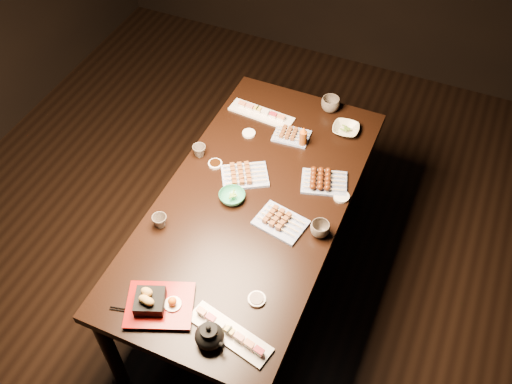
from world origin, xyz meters
TOP-DOWN VIEW (x-y plane):
  - ground at (0.00, 0.00)m, footprint 5.00×5.00m
  - dining_table at (0.21, 0.16)m, footprint 0.99×1.84m
  - sushi_platter_near at (0.41, -0.54)m, footprint 0.40×0.19m
  - sushi_platter_far at (-0.00, 0.78)m, footprint 0.39×0.14m
  - yakitori_plate_center at (0.11, 0.30)m, footprint 0.29×0.27m
  - yakitori_plate_right at (0.39, 0.09)m, footprint 0.27×0.22m
  - yakitori_plate_left at (0.22, 0.68)m, footprint 0.21×0.16m
  - tsukune_plate at (0.50, 0.42)m, footprint 0.27×0.23m
  - edamame_bowl_green at (0.11, 0.14)m, footprint 0.15×0.15m
  - edamame_bowl_cream at (0.48, 0.84)m, footprint 0.16×0.16m
  - tempura_tray at (0.08, -0.54)m, footprint 0.36×0.32m
  - teacup_near_left at (-0.14, -0.15)m, footprint 0.08×0.08m
  - teacup_mid_right at (0.59, 0.11)m, footprint 0.11×0.11m
  - teacup_far_left at (-0.18, 0.35)m, footprint 0.08×0.08m
  - teacup_far_right at (0.34, 0.98)m, footprint 0.13×0.13m
  - teapot at (0.35, -0.60)m, footprint 0.18×0.18m
  - condiment_bottle at (0.30, 0.64)m, footprint 0.05×0.05m
  - sauce_dish_west at (-0.08, 0.32)m, footprint 0.09×0.09m
  - sauce_dish_east at (0.61, 0.37)m, footprint 0.10×0.10m
  - sauce_dish_se at (0.45, -0.34)m, footprint 0.08×0.08m
  - sauce_dish_nw at (-0.01, 0.60)m, footprint 0.09×0.09m
  - chopsticks_near at (-0.02, -0.61)m, footprint 0.20×0.07m
  - chopsticks_se at (0.43, -0.56)m, footprint 0.24×0.04m

SIDE VIEW (x-z plane):
  - ground at x=0.00m, z-range 0.00..0.00m
  - dining_table at x=0.21m, z-range 0.00..0.75m
  - chopsticks_near at x=-0.02m, z-range 0.75..0.76m
  - chopsticks_se at x=0.43m, z-range 0.75..0.76m
  - sauce_dish_nw at x=-0.01m, z-range 0.75..0.76m
  - sauce_dish_west at x=-0.08m, z-range 0.75..0.76m
  - sauce_dish_se at x=0.45m, z-range 0.75..0.76m
  - sauce_dish_east at x=0.61m, z-range 0.75..0.76m
  - edamame_bowl_cream at x=0.48m, z-range 0.75..0.79m
  - edamame_bowl_green at x=0.11m, z-range 0.75..0.79m
  - sushi_platter_far at x=0.00m, z-range 0.75..0.80m
  - sushi_platter_near at x=0.41m, z-range 0.75..0.80m
  - yakitori_plate_left at x=0.22m, z-range 0.75..0.80m
  - tsukune_plate at x=0.50m, z-range 0.75..0.81m
  - yakitori_plate_center at x=0.11m, z-range 0.75..0.81m
  - yakitori_plate_right at x=0.39m, z-range 0.75..0.81m
  - teacup_far_left at x=-0.18m, z-range 0.75..0.82m
  - teacup_near_left at x=-0.14m, z-range 0.75..0.82m
  - teacup_mid_right at x=0.59m, z-range 0.75..0.82m
  - teacup_far_right at x=0.34m, z-range 0.75..0.83m
  - tempura_tray at x=0.08m, z-range 0.75..0.86m
  - teapot at x=0.35m, z-range 0.75..0.87m
  - condiment_bottle at x=0.30m, z-range 0.75..0.88m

